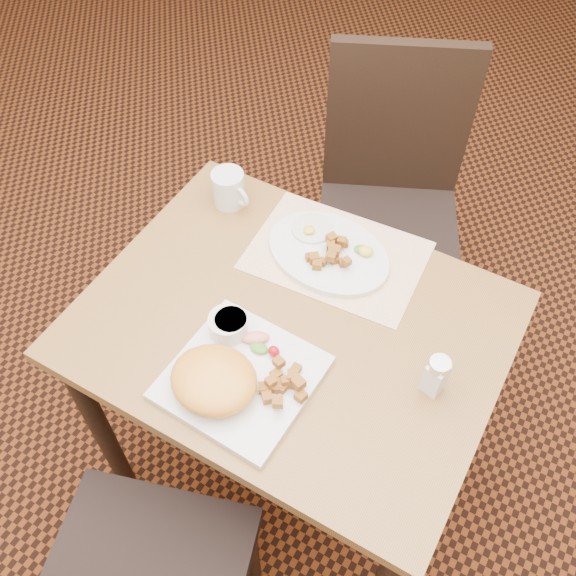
# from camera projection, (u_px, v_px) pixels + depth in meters

# --- Properties ---
(ground) EXTENTS (8.00, 8.00, 0.00)m
(ground) POSITION_uv_depth(u_px,v_px,m) (290.00, 460.00, 1.99)
(ground) COLOR black
(ground) RESTS_ON ground
(table) EXTENTS (0.90, 0.70, 0.75)m
(table) POSITION_uv_depth(u_px,v_px,m) (291.00, 349.00, 1.48)
(table) COLOR olive
(table) RESTS_ON ground
(chair_far) EXTENTS (0.56, 0.57, 0.97)m
(chair_far) POSITION_uv_depth(u_px,v_px,m) (391.00, 192.00, 1.94)
(chair_far) COLOR black
(chair_far) RESTS_ON ground
(placemat) EXTENTS (0.42, 0.31, 0.00)m
(placemat) POSITION_uv_depth(u_px,v_px,m) (336.00, 255.00, 1.51)
(placemat) COLOR white
(placemat) RESTS_ON table
(plate_square) EXTENTS (0.29, 0.29, 0.02)m
(plate_square) POSITION_uv_depth(u_px,v_px,m) (242.00, 378.00, 1.30)
(plate_square) COLOR silver
(plate_square) RESTS_ON table
(plate_oval) EXTENTS (0.33, 0.27, 0.02)m
(plate_oval) POSITION_uv_depth(u_px,v_px,m) (328.00, 253.00, 1.50)
(plate_oval) COLOR silver
(plate_oval) RESTS_ON placemat
(hollandaise_mound) EXTENTS (0.18, 0.16, 0.07)m
(hollandaise_mound) POSITION_uv_depth(u_px,v_px,m) (213.00, 380.00, 1.25)
(hollandaise_mound) COLOR #F89F30
(hollandaise_mound) RESTS_ON plate_square
(ramekin) EXTENTS (0.08, 0.08, 0.05)m
(ramekin) POSITION_uv_depth(u_px,v_px,m) (228.00, 325.00, 1.34)
(ramekin) COLOR silver
(ramekin) RESTS_ON plate_square
(garnish_sq) EXTENTS (0.10, 0.06, 0.03)m
(garnish_sq) POSITION_uv_depth(u_px,v_px,m) (260.00, 343.00, 1.33)
(garnish_sq) COLOR #387223
(garnish_sq) RESTS_ON plate_square
(fried_egg) EXTENTS (0.10, 0.10, 0.02)m
(fried_egg) POSITION_uv_depth(u_px,v_px,m) (312.00, 228.00, 1.53)
(fried_egg) COLOR white
(fried_egg) RESTS_ON plate_oval
(garnish_ov) EXTENTS (0.05, 0.04, 0.02)m
(garnish_ov) POSITION_uv_depth(u_px,v_px,m) (365.00, 250.00, 1.48)
(garnish_ov) COLOR #387223
(garnish_ov) RESTS_ON plate_oval
(salt_shaker) EXTENTS (0.05, 0.05, 0.10)m
(salt_shaker) POSITION_uv_depth(u_px,v_px,m) (436.00, 375.00, 1.25)
(salt_shaker) COLOR white
(salt_shaker) RESTS_ON table
(coffee_mug) EXTENTS (0.11, 0.08, 0.09)m
(coffee_mug) POSITION_uv_depth(u_px,v_px,m) (229.00, 189.00, 1.58)
(coffee_mug) COLOR silver
(coffee_mug) RESTS_ON table
(home_fries_sq) EXTENTS (0.10, 0.11, 0.04)m
(home_fries_sq) POSITION_uv_depth(u_px,v_px,m) (282.00, 384.00, 1.27)
(home_fries_sq) COLOR #A4601A
(home_fries_sq) RESTS_ON plate_square
(home_fries_ov) EXTENTS (0.11, 0.12, 0.04)m
(home_fries_ov) POSITION_uv_depth(u_px,v_px,m) (330.00, 252.00, 1.47)
(home_fries_ov) COLOR #A4601A
(home_fries_ov) RESTS_ON plate_oval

